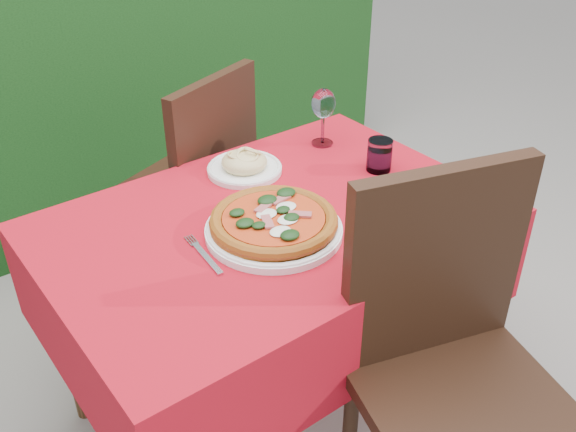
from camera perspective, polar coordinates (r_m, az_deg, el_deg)
ground at (r=2.30m, az=-1.20°, el=-16.02°), size 60.00×60.00×0.00m
hedge at (r=3.03m, az=-19.69°, el=15.32°), size 3.20×0.55×1.78m
dining_table at (r=1.89m, az=-1.40°, el=-3.93°), size 1.26×0.86×0.75m
chair_near at (r=1.64m, az=14.34°, el=-11.73°), size 0.59×0.59×1.05m
chair_far at (r=2.40m, az=-8.28°, el=3.17°), size 0.57×0.57×0.97m
pizza_plate at (r=1.72m, az=-1.28°, el=-0.68°), size 0.37×0.37×0.07m
pasta_plate at (r=2.03m, az=-3.90°, el=4.56°), size 0.24×0.24×0.07m
water_glass at (r=2.04m, az=8.12°, el=5.24°), size 0.08×0.08×0.10m
wine_glass at (r=2.16m, az=3.16°, el=9.75°), size 0.08×0.08×0.20m
fork at (r=1.65m, az=-7.20°, el=-3.75°), size 0.05×0.21×0.01m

